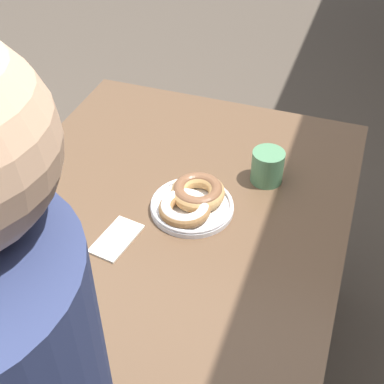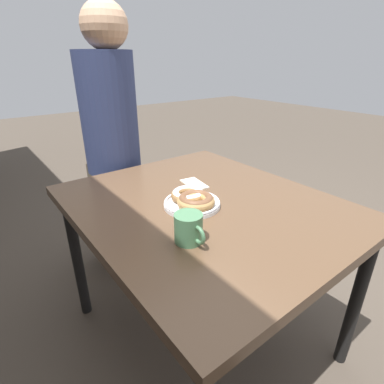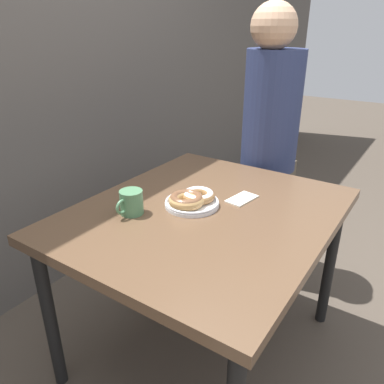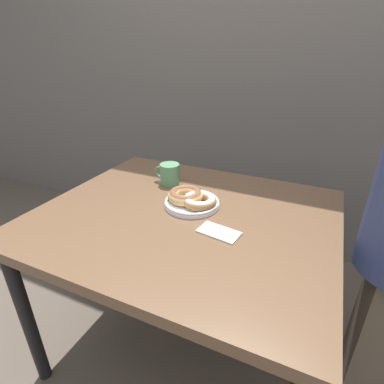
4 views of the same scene
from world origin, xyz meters
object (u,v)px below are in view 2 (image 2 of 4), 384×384
Objects in this scene: person_figure at (112,148)px; dining_table at (204,218)px; donut_plate at (192,200)px; coffee_mug at (189,228)px; napkin at (194,184)px.

dining_table is at bearing -175.82° from person_figure.
person_figure reaches higher than donut_plate.
person_figure reaches higher than coffee_mug.
person_figure reaches higher than dining_table.
dining_table is 0.76m from person_figure.
dining_table is 0.12m from donut_plate.
person_figure is at bearing -0.68° from donut_plate.
dining_table is 8.81× the size of coffee_mug.
dining_table is 0.74× the size of person_figure.
coffee_mug is 0.83× the size of napkin.
donut_plate is at bearing 179.32° from person_figure.
coffee_mug is (-0.18, 0.15, 0.02)m from donut_plate.
dining_table is at bearing -49.69° from coffee_mug.
dining_table is at bearing 155.41° from napkin.
person_figure is (0.93, -0.16, 0.01)m from coffee_mug.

